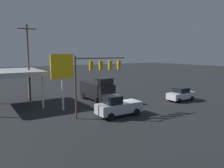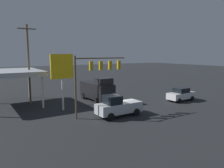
{
  "view_description": "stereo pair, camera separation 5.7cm",
  "coord_description": "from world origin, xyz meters",
  "px_view_note": "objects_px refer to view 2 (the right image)",
  "views": [
    {
      "loc": [
        14.79,
        20.93,
        6.96
      ],
      "look_at": [
        0.0,
        -2.0,
        3.09
      ],
      "focal_mm": 35.0,
      "sensor_mm": 36.0,
      "label": 1
    },
    {
      "loc": [
        14.74,
        20.96,
        6.96
      ],
      "look_at": [
        0.0,
        -2.0,
        3.09
      ],
      "focal_mm": 35.0,
      "sensor_mm": 36.0,
      "label": 2
    }
  ],
  "objects_px": {
    "price_sign": "(62,69)",
    "delivery_truck": "(97,90)",
    "traffic_signal_assembly": "(96,71)",
    "pickup_parked": "(118,106)",
    "utility_pole": "(29,63)",
    "sedan_far": "(181,94)"
  },
  "relations": [
    {
      "from": "traffic_signal_assembly",
      "to": "delivery_truck",
      "type": "relative_size",
      "value": 0.98
    },
    {
      "from": "utility_pole",
      "to": "delivery_truck",
      "type": "relative_size",
      "value": 1.58
    },
    {
      "from": "sedan_far",
      "to": "delivery_truck",
      "type": "relative_size",
      "value": 0.65
    },
    {
      "from": "pickup_parked",
      "to": "delivery_truck",
      "type": "bearing_deg",
      "value": -102.07
    },
    {
      "from": "price_sign",
      "to": "delivery_truck",
      "type": "xyz_separation_m",
      "value": [
        -6.03,
        -2.28,
        -3.38
      ]
    },
    {
      "from": "utility_pole",
      "to": "pickup_parked",
      "type": "xyz_separation_m",
      "value": [
        -6.79,
        11.6,
        -4.57
      ]
    },
    {
      "from": "delivery_truck",
      "to": "pickup_parked",
      "type": "relative_size",
      "value": 1.31
    },
    {
      "from": "sedan_far",
      "to": "traffic_signal_assembly",
      "type": "bearing_deg",
      "value": -1.41
    },
    {
      "from": "sedan_far",
      "to": "delivery_truck",
      "type": "bearing_deg",
      "value": -33.04
    },
    {
      "from": "traffic_signal_assembly",
      "to": "sedan_far",
      "type": "xyz_separation_m",
      "value": [
        -14.11,
        0.01,
        -4.1
      ]
    },
    {
      "from": "utility_pole",
      "to": "pickup_parked",
      "type": "distance_m",
      "value": 14.19
    },
    {
      "from": "price_sign",
      "to": "utility_pole",
      "type": "bearing_deg",
      "value": -66.35
    },
    {
      "from": "utility_pole",
      "to": "delivery_truck",
      "type": "distance_m",
      "value": 10.12
    },
    {
      "from": "traffic_signal_assembly",
      "to": "price_sign",
      "type": "relative_size",
      "value": 0.98
    },
    {
      "from": "sedan_far",
      "to": "pickup_parked",
      "type": "xyz_separation_m",
      "value": [
        12.31,
        1.55,
        0.16
      ]
    },
    {
      "from": "sedan_far",
      "to": "delivery_truck",
      "type": "distance_m",
      "value": 12.36
    },
    {
      "from": "utility_pole",
      "to": "sedan_far",
      "type": "bearing_deg",
      "value": 152.24
    },
    {
      "from": "traffic_signal_assembly",
      "to": "pickup_parked",
      "type": "bearing_deg",
      "value": 139.13
    },
    {
      "from": "traffic_signal_assembly",
      "to": "utility_pole",
      "type": "xyz_separation_m",
      "value": [
        4.99,
        -10.04,
        0.63
      ]
    },
    {
      "from": "traffic_signal_assembly",
      "to": "utility_pole",
      "type": "bearing_deg",
      "value": -63.58
    },
    {
      "from": "utility_pole",
      "to": "delivery_truck",
      "type": "bearing_deg",
      "value": 157.43
    },
    {
      "from": "traffic_signal_assembly",
      "to": "delivery_truck",
      "type": "bearing_deg",
      "value": -119.13
    }
  ]
}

